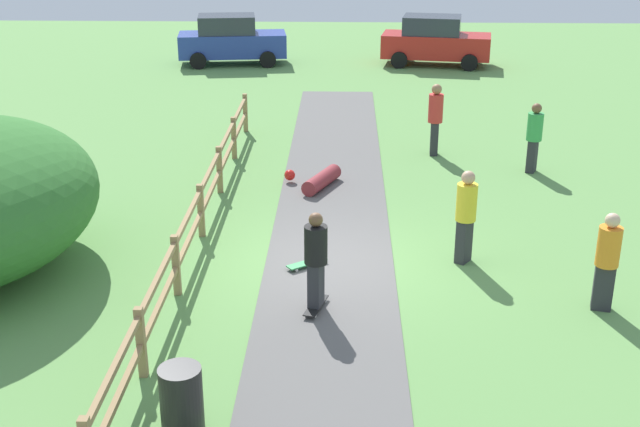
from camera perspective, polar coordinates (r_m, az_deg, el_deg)
The scene contains 13 objects.
ground_plane at distance 15.43m, azimuth 0.66°, elevation -3.54°, with size 60.00×60.00×0.00m, color #60934C.
asphalt_path at distance 15.42m, azimuth 0.66°, elevation -3.51°, with size 2.40×28.00×0.02m, color #605E5B.
wooden_fence at distance 15.42m, azimuth -9.04°, elevation -1.13°, with size 0.12×18.12×1.10m.
trash_bin at distance 10.97m, azimuth -9.56°, elevation -12.54°, with size 0.56×0.56×0.90m, color black.
skater_riding at distance 13.38m, azimuth -0.29°, elevation -3.02°, with size 0.47×0.82×1.73m.
skater_fallen at distance 19.29m, azimuth -0.07°, elevation 2.36°, with size 1.35×1.47×0.36m.
skateboard_loose at distance 15.28m, azimuth -0.91°, elevation -3.45°, with size 0.76×0.63×0.08m.
bystander_yellow at distance 15.39m, azimuth 10.06°, elevation 0.08°, with size 0.53×0.53×1.80m.
bystander_orange at distance 14.24m, azimuth 19.25°, elevation -2.88°, with size 0.46×0.46×1.72m.
bystander_red at distance 21.72m, azimuth 7.98°, elevation 6.70°, with size 0.41×0.41×1.88m.
bystander_green at distance 20.85m, azimuth 14.59°, elevation 5.31°, with size 0.51×0.51×1.73m.
parked_car_blue at distance 33.53m, azimuth -6.17°, elevation 11.86°, with size 4.38×2.41×1.92m.
parked_car_red at distance 33.42m, azimuth 7.95°, elevation 11.74°, with size 4.42×2.51×1.92m.
Camera 1 is at (0.25, -13.97, 6.55)m, focal length 46.28 mm.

